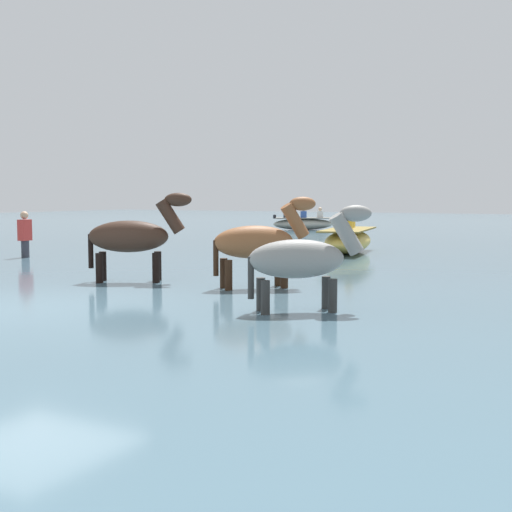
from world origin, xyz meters
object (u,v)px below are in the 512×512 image
Objects in this scene: boat_distant_west at (303,223)px; channel_buoy at (339,241)px; horse_trailing_dark_bay at (133,239)px; person_wading_close at (25,241)px; boat_near_starboard at (348,241)px; horse_lead_chestnut at (258,245)px; horse_flank_grey at (302,262)px.

boat_distant_west is 3.88× the size of channel_buoy.
horse_trailing_dark_bay is 6.22m from person_wading_close.
boat_near_starboard is 2.48m from channel_buoy.
horse_lead_chestnut is 2.51m from horse_flank_grey.
channel_buoy is at bearing 91.17° from horse_trailing_dark_bay.
horse_trailing_dark_bay reaches higher than horse_flank_grey.
boat_near_starboard is at bearing 83.04° from horse_trailing_dark_bay.
person_wading_close reaches higher than boat_distant_west.
channel_buoy is (-1.18, 2.17, -0.17)m from boat_near_starboard.
boat_distant_west is 10.50m from channel_buoy.
horse_lead_chestnut is at bearing -14.78° from person_wading_close.
channel_buoy is at bearing 54.44° from person_wading_close.
boat_near_starboard is (0.98, 8.00, -0.44)m from horse_trailing_dark_bay.
boat_distant_west is (-8.19, 18.68, -0.44)m from horse_lead_chestnut.
horse_flank_grey is 1.17× the size of person_wading_close.
person_wading_close is at bearing 165.22° from horse_lead_chestnut.
horse_lead_chestnut reaches higher than channel_buoy.
horse_lead_chestnut reaches higher than horse_flank_grey.
boat_distant_west is (-9.90, 20.51, -0.38)m from horse_flank_grey.
person_wading_close is (-8.09, 2.13, -0.32)m from horse_lead_chestnut.
horse_trailing_dark_bay reaches higher than person_wading_close.
horse_trailing_dark_bay is 8.07m from boat_near_starboard.
horse_trailing_dark_bay is 0.73× the size of boat_distant_west.
horse_trailing_dark_bay is at bearing -170.58° from horse_lead_chestnut.
horse_lead_chestnut is 2.45m from horse_trailing_dark_bay.
boat_distant_west is 12.97m from boat_near_starboard.
horse_trailing_dark_bay is at bearing -24.09° from person_wading_close.
horse_trailing_dark_bay is at bearing -88.83° from channel_buoy.
boat_distant_west is at bearing 115.78° from horse_flank_grey.
horse_flank_grey is 9.95m from boat_near_starboard.
person_wading_close is 2.23× the size of channel_buoy.
person_wading_close is (-5.67, 2.54, -0.36)m from horse_trailing_dark_bay.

